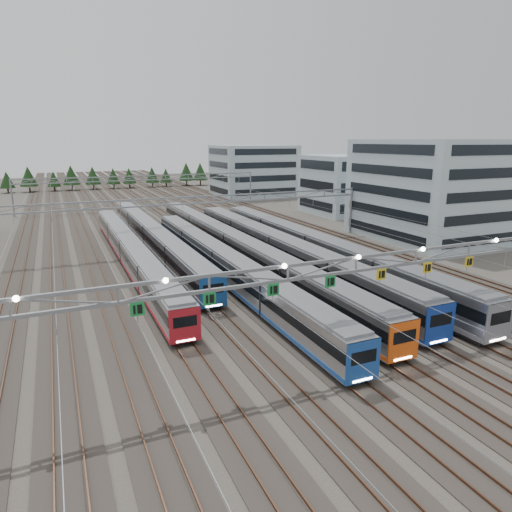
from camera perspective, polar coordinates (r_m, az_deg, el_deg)
name	(u,v)px	position (r m, az deg, el deg)	size (l,w,h in m)	color
ground	(351,356)	(36.49, 11.79, -12.13)	(400.00, 400.00, 0.00)	#47423A
track_bed	(134,196)	(128.61, -15.05, 7.30)	(54.00, 260.00, 5.42)	#2D2823
train_a	(130,251)	(61.96, -15.48, 0.60)	(2.60, 54.56, 3.38)	black
train_b	(152,236)	(70.16, -12.83, 2.42)	(2.76, 57.27, 3.60)	black
train_c	(223,263)	(53.67, -4.14, -0.94)	(2.68, 53.97, 3.48)	black
train_d	(233,245)	(62.85, -2.89, 1.39)	(2.76, 68.26, 3.59)	black
train_e	(279,249)	(60.01, 2.89, 0.90)	(2.95, 55.84, 3.84)	black
train_f	(314,248)	(60.84, 7.32, 1.00)	(2.97, 56.06, 3.87)	black
gantry_near	(356,267)	(33.86, 12.45, -1.41)	(56.36, 0.61, 8.08)	gray
gantry_mid	(197,206)	(69.78, -7.35, 6.21)	(56.36, 0.36, 8.00)	gray
gantry_far	(143,182)	(113.40, -13.98, 8.98)	(56.36, 0.36, 8.00)	gray
depot_bldg_south	(430,190)	(81.30, 20.89, 7.74)	(18.00, 22.00, 16.16)	#ACC2CD
depot_bldg_mid	(343,185)	(104.68, 10.82, 8.75)	(14.00, 16.00, 12.81)	#ACC2CD
depot_bldg_north	(253,171)	(137.31, -0.32, 10.63)	(22.00, 18.00, 14.58)	#ACC2CD
treeline	(113,176)	(163.77, -17.47, 9.50)	(93.80, 5.60, 7.02)	#332114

